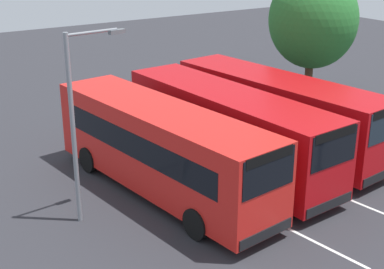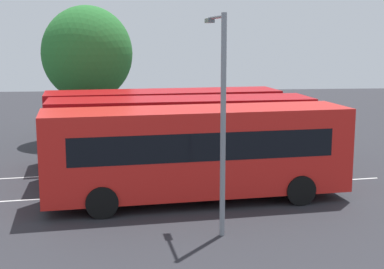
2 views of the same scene
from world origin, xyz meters
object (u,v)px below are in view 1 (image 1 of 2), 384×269
Objects in this scene: bus_center_right at (278,111)px; street_lamp at (78,116)px; bus_center_left at (228,128)px; bus_far_left at (162,147)px; depot_tree at (313,20)px.

street_lamp is (1.25, -9.83, 1.93)m from bus_center_right.
bus_center_left is 1.68× the size of street_lamp.
bus_far_left is 3.36m from bus_center_left.
depot_tree is at bearing 118.35° from bus_center_right.
depot_tree reaches higher than bus_center_right.
depot_tree is (-4.62, 9.01, 3.05)m from bus_center_left.
street_lamp is 0.86× the size of depot_tree.
bus_far_left is 1.46× the size of depot_tree.
bus_center_right is (-0.91, 6.54, 0.00)m from bus_far_left.
depot_tree reaches higher than bus_far_left.
bus_center_left is 10.57m from depot_tree.
street_lamp is at bearing -89.15° from bus_center_right.
street_lamp reaches higher than bus_center_left.
bus_center_left is 6.95m from street_lamp.
bus_far_left is at bearing -68.20° from depot_tree.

